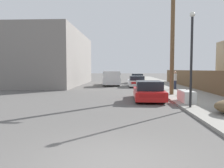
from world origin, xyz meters
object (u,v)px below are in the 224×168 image
Objects in this scene: discarded_fridge at (186,96)px; utility_pole at (172,37)px; pickup_truck at (111,78)px; car_parked_mid at (136,81)px; street_lamp at (192,52)px; pedestrian at (175,80)px; car_parked_far at (137,79)px; parked_sports_car_red at (148,91)px.

utility_pole reaches higher than discarded_fridge.
utility_pole is at bearing 111.41° from pickup_truck.
car_parked_mid is 10.08m from utility_pole.
utility_pole reaches higher than street_lamp.
street_lamp reaches higher than car_parked_mid.
pickup_truck is (-5.23, 14.32, 0.45)m from discarded_fridge.
street_lamp is at bearing -93.08° from utility_pole.
utility_pole reaches higher than car_parked_mid.
car_parked_mid is at bearing 126.63° from pedestrian.
street_lamp is 10.47m from pedestrian.
pedestrian is (6.49, -6.03, 0.11)m from pickup_truck.
street_lamp is at bearing 101.91° from pickup_truck.
street_lamp is at bearing -98.95° from pedestrian.
car_parked_far is 11.30m from pedestrian.
discarded_fridge is 0.38× the size of street_lamp.
discarded_fridge is at bearing 79.95° from street_lamp.
pedestrian is (2.97, -10.90, 0.36)m from car_parked_far.
car_parked_far is at bearing 96.20° from utility_pole.
pickup_truck is 3.10× the size of pedestrian.
discarded_fridge is at bearing 105.16° from pickup_truck.
street_lamp is (-0.31, -5.69, -1.56)m from utility_pole.
street_lamp reaches higher than discarded_fridge.
car_parked_mid is 15.06m from street_lamp.
car_parked_far is at bearing 105.24° from pedestrian.
car_parked_mid is at bearing 103.15° from utility_pole.
pedestrian is at bearing -74.89° from car_parked_far.
car_parked_mid is 2.72× the size of pedestrian.
street_lamp is (1.37, -21.08, 2.21)m from car_parked_far.
utility_pole is (-0.03, 3.80, 3.97)m from discarded_fridge.
discarded_fridge is 8.41m from pedestrian.
parked_sports_car_red is 4.95m from utility_pole.
pedestrian is at bearing 65.47° from parked_sports_car_red.
utility_pole is at bearing -106.12° from pedestrian.
discarded_fridge is 0.33× the size of pickup_truck.
discarded_fridge is 13.07m from car_parked_mid.
car_parked_mid is (-2.15, 12.89, 0.15)m from discarded_fridge.
pedestrian reaches higher than discarded_fridge.
discarded_fridge is 3.08m from street_lamp.
parked_sports_car_red is at bearing -115.78° from pedestrian.
parked_sports_car_red is at bearing 117.47° from street_lamp.
utility_pole is at bearing -83.93° from car_parked_far.
car_parked_far is at bearing 95.44° from discarded_fridge.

